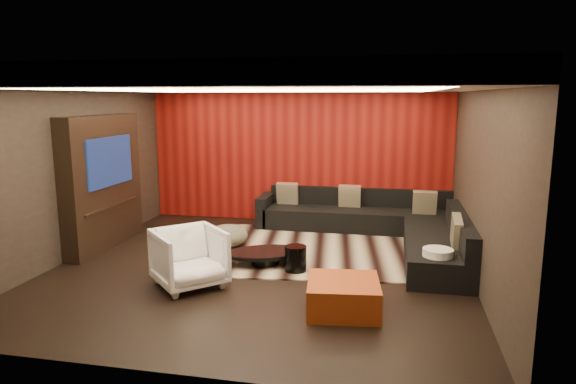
% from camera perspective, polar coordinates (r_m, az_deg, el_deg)
% --- Properties ---
extents(floor, '(6.00, 6.00, 0.02)m').
position_cam_1_polar(floor, '(7.67, -3.14, -8.54)').
color(floor, black).
rests_on(floor, ground).
extents(ceiling, '(6.00, 6.00, 0.02)m').
position_cam_1_polar(ceiling, '(7.25, -3.37, 13.01)').
color(ceiling, silver).
rests_on(ceiling, ground).
extents(wall_back, '(6.00, 0.02, 2.80)m').
position_cam_1_polar(wall_back, '(10.24, 1.10, 4.41)').
color(wall_back, black).
rests_on(wall_back, ground).
extents(wall_left, '(0.02, 6.00, 2.80)m').
position_cam_1_polar(wall_left, '(8.61, -23.02, 2.39)').
color(wall_left, black).
rests_on(wall_left, ground).
extents(wall_right, '(0.02, 6.00, 2.80)m').
position_cam_1_polar(wall_right, '(7.18, 20.66, 1.08)').
color(wall_right, black).
rests_on(wall_right, ground).
extents(red_feature_wall, '(5.98, 0.05, 2.78)m').
position_cam_1_polar(red_feature_wall, '(10.20, 1.05, 4.39)').
color(red_feature_wall, '#6B0C0A').
rests_on(red_feature_wall, ground).
extents(soffit_back, '(6.00, 0.60, 0.22)m').
position_cam_1_polar(soffit_back, '(9.88, 0.78, 11.68)').
color(soffit_back, silver).
rests_on(soffit_back, ground).
extents(soffit_front, '(6.00, 0.60, 0.22)m').
position_cam_1_polar(soffit_front, '(4.70, -12.14, 12.68)').
color(soffit_front, silver).
rests_on(soffit_front, ground).
extents(soffit_left, '(0.60, 4.80, 0.22)m').
position_cam_1_polar(soffit_left, '(8.37, -21.89, 11.14)').
color(soffit_left, silver).
rests_on(soffit_left, ground).
extents(soffit_right, '(0.60, 4.80, 0.22)m').
position_cam_1_polar(soffit_right, '(7.05, 18.82, 11.58)').
color(soffit_right, silver).
rests_on(soffit_right, ground).
extents(cove_back, '(4.80, 0.08, 0.04)m').
position_cam_1_polar(cove_back, '(9.55, 0.39, 11.18)').
color(cove_back, '#FFD899').
rests_on(cove_back, ground).
extents(cove_front, '(4.80, 0.08, 0.04)m').
position_cam_1_polar(cove_front, '(5.01, -10.51, 11.56)').
color(cove_front, '#FFD899').
rests_on(cove_front, ground).
extents(cove_left, '(0.08, 4.80, 0.04)m').
position_cam_1_polar(cove_left, '(8.18, -19.82, 10.67)').
color(cove_left, '#FFD899').
rests_on(cove_left, ground).
extents(cove_right, '(0.08, 4.80, 0.04)m').
position_cam_1_polar(cove_right, '(7.02, 15.97, 11.00)').
color(cove_right, '#FFD899').
rests_on(cove_right, ground).
extents(tv_surround, '(0.30, 2.00, 2.20)m').
position_cam_1_polar(tv_surround, '(9.06, -19.91, 1.05)').
color(tv_surround, black).
rests_on(tv_surround, ground).
extents(tv_screen, '(0.04, 1.30, 0.80)m').
position_cam_1_polar(tv_screen, '(8.93, -19.18, 3.24)').
color(tv_screen, black).
rests_on(tv_screen, ground).
extents(tv_shelf, '(0.04, 1.60, 0.04)m').
position_cam_1_polar(tv_shelf, '(9.05, -18.89, -1.47)').
color(tv_shelf, black).
rests_on(tv_shelf, ground).
extents(rug, '(4.33, 3.45, 0.02)m').
position_cam_1_polar(rug, '(8.56, 5.00, -6.36)').
color(rug, tan).
rests_on(rug, floor).
extents(coffee_table, '(1.53, 1.53, 0.19)m').
position_cam_1_polar(coffee_table, '(7.79, -2.54, -7.25)').
color(coffee_table, black).
rests_on(coffee_table, rug).
extents(drum_stool, '(0.38, 0.38, 0.37)m').
position_cam_1_polar(drum_stool, '(7.44, 0.85, -7.39)').
color(drum_stool, black).
rests_on(drum_stool, rug).
extents(striped_pouf, '(0.84, 0.84, 0.36)m').
position_cam_1_polar(striped_pouf, '(8.70, -6.70, -4.81)').
color(striped_pouf, '#B4AE8C').
rests_on(striped_pouf, rug).
extents(white_side_table, '(0.43, 0.43, 0.50)m').
position_cam_1_polar(white_side_table, '(7.23, 16.23, -7.99)').
color(white_side_table, white).
rests_on(white_side_table, floor).
extents(orange_ottoman, '(0.93, 0.93, 0.37)m').
position_cam_1_polar(orange_ottoman, '(6.20, 6.15, -11.40)').
color(orange_ottoman, '#AC2916').
rests_on(orange_ottoman, floor).
extents(armchair, '(1.20, 1.20, 0.78)m').
position_cam_1_polar(armchair, '(6.98, -10.91, -7.20)').
color(armchair, white).
rests_on(armchair, floor).
extents(sectional_sofa, '(3.65, 3.50, 0.75)m').
position_cam_1_polar(sectional_sofa, '(9.14, 10.49, -3.76)').
color(sectional_sofa, black).
rests_on(sectional_sofa, floor).
extents(throw_pillows, '(3.20, 2.73, 0.50)m').
position_cam_1_polar(throw_pillows, '(9.22, 9.39, -1.34)').
color(throw_pillows, beige).
rests_on(throw_pillows, sectional_sofa).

